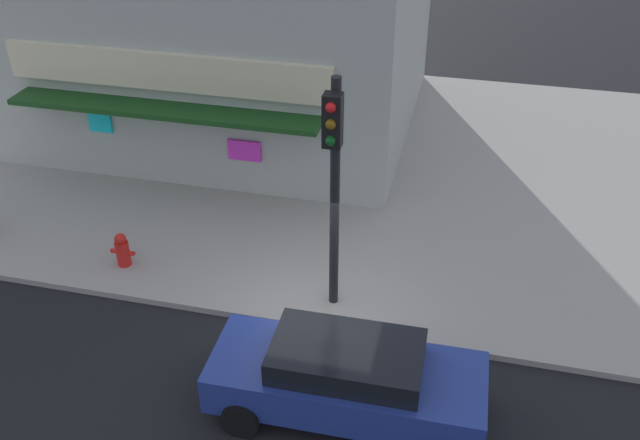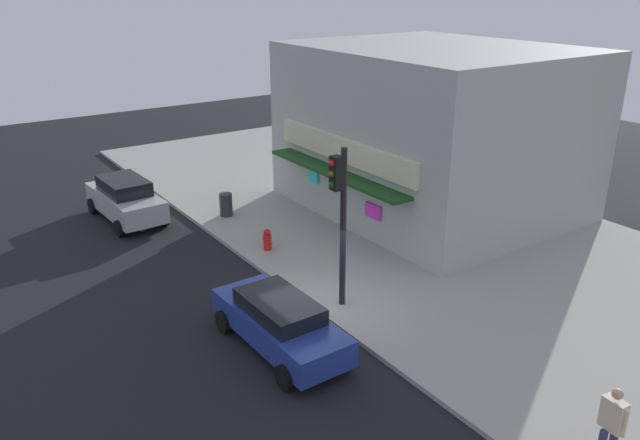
% 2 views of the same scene
% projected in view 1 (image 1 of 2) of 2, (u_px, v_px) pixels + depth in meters
% --- Properties ---
extents(ground_plane, '(63.86, 63.86, 0.00)m').
position_uv_depth(ground_plane, '(316.00, 332.00, 13.37)').
color(ground_plane, black).
extents(sidewalk, '(42.57, 13.47, 0.14)m').
position_uv_depth(sidewalk, '(375.00, 165.00, 18.82)').
color(sidewalk, '#A39E93').
rests_on(sidewalk, ground_plane).
extents(corner_building, '(10.60, 9.73, 6.53)m').
position_uv_depth(corner_building, '(229.00, 9.00, 19.64)').
color(corner_building, '#ADB2A8').
rests_on(corner_building, sidewalk).
extents(traffic_light, '(0.32, 0.58, 4.74)m').
position_uv_depth(traffic_light, '(334.00, 170.00, 12.18)').
color(traffic_light, black).
rests_on(traffic_light, sidewalk).
extents(fire_hydrant, '(0.53, 0.29, 0.78)m').
position_uv_depth(fire_hydrant, '(122.00, 250.00, 14.76)').
color(fire_hydrant, red).
rests_on(fire_hydrant, sidewalk).
extents(parked_car_blue, '(4.51, 1.96, 1.46)m').
position_uv_depth(parked_car_blue, '(346.00, 378.00, 11.32)').
color(parked_car_blue, navy).
rests_on(parked_car_blue, ground_plane).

